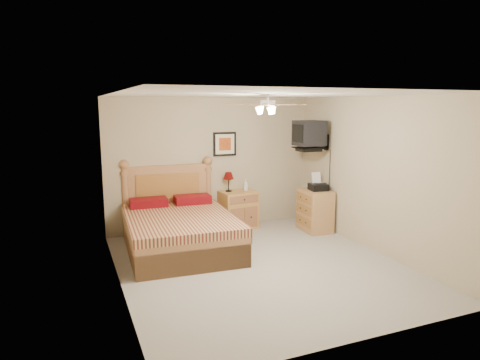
# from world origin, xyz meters

# --- Properties ---
(floor) EXTENTS (4.50, 4.50, 0.00)m
(floor) POSITION_xyz_m (0.00, 0.00, 0.00)
(floor) COLOR gray
(floor) RESTS_ON ground
(ceiling) EXTENTS (4.00, 4.50, 0.04)m
(ceiling) POSITION_xyz_m (0.00, 0.00, 2.50)
(ceiling) COLOR white
(ceiling) RESTS_ON ground
(wall_back) EXTENTS (4.00, 0.04, 2.50)m
(wall_back) POSITION_xyz_m (0.00, 2.25, 1.25)
(wall_back) COLOR tan
(wall_back) RESTS_ON ground
(wall_front) EXTENTS (4.00, 0.04, 2.50)m
(wall_front) POSITION_xyz_m (0.00, -2.25, 1.25)
(wall_front) COLOR tan
(wall_front) RESTS_ON ground
(wall_left) EXTENTS (0.04, 4.50, 2.50)m
(wall_left) POSITION_xyz_m (-2.00, 0.00, 1.25)
(wall_left) COLOR tan
(wall_left) RESTS_ON ground
(wall_right) EXTENTS (0.04, 4.50, 2.50)m
(wall_right) POSITION_xyz_m (2.00, 0.00, 1.25)
(wall_right) COLOR tan
(wall_right) RESTS_ON ground
(bed) EXTENTS (1.78, 2.27, 1.41)m
(bed) POSITION_xyz_m (-0.92, 1.12, 0.71)
(bed) COLOR #A16B43
(bed) RESTS_ON ground
(nightstand) EXTENTS (0.70, 0.55, 0.72)m
(nightstand) POSITION_xyz_m (0.46, 2.00, 0.36)
(nightstand) COLOR #C68D3D
(nightstand) RESTS_ON ground
(table_lamp) EXTENTS (0.25, 0.25, 0.38)m
(table_lamp) POSITION_xyz_m (0.29, 2.07, 0.91)
(table_lamp) COLOR #610C09
(table_lamp) RESTS_ON nightstand
(lotion_bottle) EXTENTS (0.09, 0.09, 0.22)m
(lotion_bottle) POSITION_xyz_m (0.63, 2.03, 0.83)
(lotion_bottle) COLOR white
(lotion_bottle) RESTS_ON nightstand
(framed_picture) EXTENTS (0.46, 0.04, 0.46)m
(framed_picture) POSITION_xyz_m (0.27, 2.23, 1.62)
(framed_picture) COLOR black
(framed_picture) RESTS_ON wall_back
(dresser) EXTENTS (0.50, 0.69, 0.79)m
(dresser) POSITION_xyz_m (1.73, 1.27, 0.39)
(dresser) COLOR #9D6A40
(dresser) RESTS_ON ground
(fax_machine) EXTENTS (0.35, 0.37, 0.33)m
(fax_machine) POSITION_xyz_m (1.76, 1.23, 0.95)
(fax_machine) COLOR black
(fax_machine) RESTS_ON dresser
(magazine_lower) EXTENTS (0.24, 0.31, 0.03)m
(magazine_lower) POSITION_xyz_m (1.69, 1.48, 0.80)
(magazine_lower) COLOR #ACA489
(magazine_lower) RESTS_ON dresser
(magazine_upper) EXTENTS (0.23, 0.28, 0.02)m
(magazine_upper) POSITION_xyz_m (1.70, 1.52, 0.82)
(magazine_upper) COLOR tan
(magazine_upper) RESTS_ON magazine_lower
(wall_tv) EXTENTS (0.56, 0.46, 0.58)m
(wall_tv) POSITION_xyz_m (1.75, 1.34, 1.81)
(wall_tv) COLOR black
(wall_tv) RESTS_ON wall_right
(ceiling_fan) EXTENTS (1.14, 1.14, 0.28)m
(ceiling_fan) POSITION_xyz_m (0.00, -0.20, 2.36)
(ceiling_fan) COLOR white
(ceiling_fan) RESTS_ON ceiling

